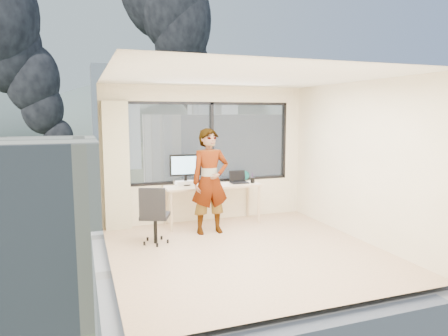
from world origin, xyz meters
name	(u,v)px	position (x,y,z in m)	size (l,w,h in m)	color
floor	(246,251)	(0.00, 0.00, 0.00)	(4.00, 4.00, 0.01)	#D2AC88
ceiling	(247,77)	(0.00, 0.00, 2.60)	(4.00, 4.00, 0.01)	white
wall_front	(323,190)	(0.00, -2.00, 1.30)	(4.00, 0.01, 2.60)	beige
wall_left	(107,173)	(-2.00, 0.00, 1.30)	(0.01, 4.00, 2.60)	beige
wall_right	(358,161)	(2.00, 0.00, 1.30)	(0.01, 4.00, 2.60)	beige
window_wall	(209,142)	(0.05, 2.00, 1.52)	(3.30, 0.16, 1.55)	black
curtain	(117,166)	(-1.72, 1.88, 1.15)	(0.45, 0.14, 2.30)	beige
desk	(212,204)	(0.00, 1.66, 0.38)	(1.80, 0.60, 0.75)	#CBB388
chair	(155,214)	(-1.23, 0.84, 0.48)	(0.49, 0.49, 0.96)	black
person	(210,181)	(-0.22, 1.10, 0.92)	(0.67, 0.44, 1.83)	#2D2D33
monitor	(185,170)	(-0.48, 1.79, 1.04)	(0.59, 0.13, 0.59)	black
game_console	(184,182)	(-0.51, 1.84, 0.79)	(0.34, 0.29, 0.08)	white
laptop	(239,178)	(0.55, 1.65, 0.86)	(0.33, 0.35, 0.21)	black
cellphone	(212,185)	(-0.04, 1.56, 0.76)	(0.12, 0.06, 0.01)	black
pen_cup	(253,180)	(0.80, 1.59, 0.80)	(0.08, 0.08, 0.10)	black
handbag	(243,176)	(0.73, 1.89, 0.85)	(0.26, 0.13, 0.20)	#0C4D46
exterior_ground	(89,168)	(0.00, 120.00, -14.00)	(400.00, 400.00, 0.04)	#515B3D
near_bldg_b	(214,185)	(12.00, 38.00, -6.00)	(14.00, 13.00, 16.00)	white
near_bldg_c	(401,217)	(30.00, 28.00, -9.00)	(12.00, 10.00, 10.00)	beige
far_tower_b	(115,117)	(8.00, 120.00, 1.00)	(13.00, 13.00, 30.00)	silver
far_tower_c	(212,122)	(45.00, 140.00, -1.00)	(15.00, 15.00, 26.00)	silver
hill_b	(208,133)	(100.00, 320.00, -14.00)	(300.00, 220.00, 96.00)	slate
tree_b	(193,298)	(4.00, 18.00, -9.50)	(7.60, 7.60, 9.00)	#164418
tree_c	(283,200)	(22.00, 40.00, -9.00)	(8.40, 8.40, 10.00)	#164418
smoke_plume_a	(49,5)	(-10.00, 150.00, 39.00)	(40.00, 24.00, 90.00)	black
smoke_plume_b	(212,57)	(55.00, 170.00, 27.00)	(30.00, 18.00, 70.00)	black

